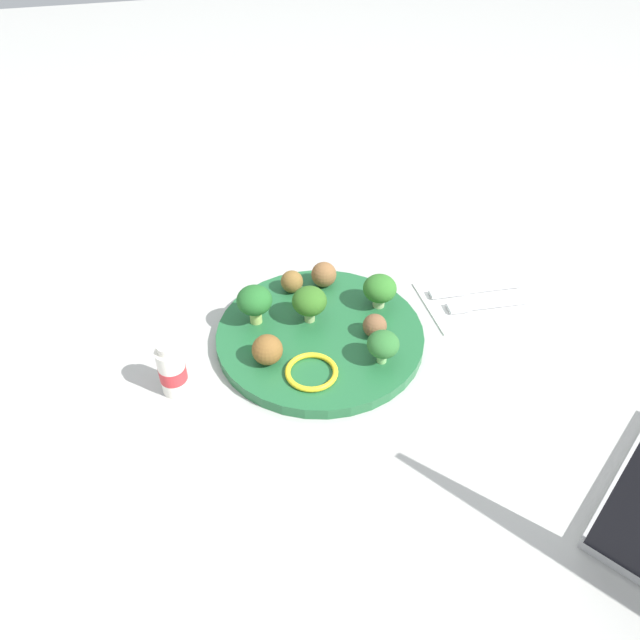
{
  "coord_description": "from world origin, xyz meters",
  "views": [
    {
      "loc": [
        0.16,
        0.58,
        0.55
      ],
      "look_at": [
        0.0,
        0.0,
        0.04
      ],
      "focal_mm": 33.4,
      "sensor_mm": 36.0,
      "label": 1
    }
  ],
  "objects_px": {
    "broccoli_floret_near_rim": "(380,289)",
    "meatball_front_left": "(324,274)",
    "broccoli_floret_front_left": "(383,345)",
    "pepper_ring_front_left": "(312,372)",
    "meatball_back_right": "(267,350)",
    "meatball_far_rim": "(292,282)",
    "yogurt_bottle": "(172,370)",
    "broccoli_floret_center": "(254,301)",
    "meatball_near_rim": "(375,326)",
    "broccoli_floret_back_left": "(309,302)",
    "napkin": "(481,299)",
    "fork": "(483,304)",
    "knife": "(472,289)",
    "plate": "(320,336)"
  },
  "relations": [
    {
      "from": "broccoli_floret_near_rim",
      "to": "meatball_front_left",
      "type": "xyz_separation_m",
      "value": [
        0.06,
        -0.07,
        -0.01
      ]
    },
    {
      "from": "broccoli_floret_front_left",
      "to": "pepper_ring_front_left",
      "type": "height_order",
      "value": "broccoli_floret_front_left"
    },
    {
      "from": "pepper_ring_front_left",
      "to": "meatball_back_right",
      "type": "bearing_deg",
      "value": -37.44
    },
    {
      "from": "broccoli_floret_near_rim",
      "to": "meatball_far_rim",
      "type": "xyz_separation_m",
      "value": [
        0.11,
        -0.07,
        -0.01
      ]
    },
    {
      "from": "yogurt_bottle",
      "to": "broccoli_floret_center",
      "type": "bearing_deg",
      "value": -144.78
    },
    {
      "from": "meatball_near_rim",
      "to": "yogurt_bottle",
      "type": "xyz_separation_m",
      "value": [
        0.27,
        0.02,
        0.0
      ]
    },
    {
      "from": "meatball_back_right",
      "to": "broccoli_floret_back_left",
      "type": "bearing_deg",
      "value": -138.28
    },
    {
      "from": "napkin",
      "to": "fork",
      "type": "height_order",
      "value": "fork"
    },
    {
      "from": "broccoli_floret_center",
      "to": "meatball_near_rim",
      "type": "bearing_deg",
      "value": 155.27
    },
    {
      "from": "broccoli_floret_front_left",
      "to": "meatball_far_rim",
      "type": "bearing_deg",
      "value": -66.07
    },
    {
      "from": "pepper_ring_front_left",
      "to": "knife",
      "type": "relative_size",
      "value": 0.46
    },
    {
      "from": "knife",
      "to": "meatball_near_rim",
      "type": "bearing_deg",
      "value": 20.28
    },
    {
      "from": "fork",
      "to": "yogurt_bottle",
      "type": "distance_m",
      "value": 0.44
    },
    {
      "from": "pepper_ring_front_left",
      "to": "knife",
      "type": "xyz_separation_m",
      "value": [
        -0.28,
        -0.11,
        -0.01
      ]
    },
    {
      "from": "knife",
      "to": "broccoli_floret_near_rim",
      "type": "bearing_deg",
      "value": 3.43
    },
    {
      "from": "meatball_far_rim",
      "to": "broccoli_floret_front_left",
      "type": "bearing_deg",
      "value": 113.93
    },
    {
      "from": "broccoli_floret_center",
      "to": "knife",
      "type": "xyz_separation_m",
      "value": [
        -0.32,
        0.0,
        -0.04
      ]
    },
    {
      "from": "napkin",
      "to": "pepper_ring_front_left",
      "type": "bearing_deg",
      "value": 18.58
    },
    {
      "from": "napkin",
      "to": "knife",
      "type": "bearing_deg",
      "value": -69.61
    },
    {
      "from": "plate",
      "to": "broccoli_floret_center",
      "type": "height_order",
      "value": "broccoli_floret_center"
    },
    {
      "from": "fork",
      "to": "knife",
      "type": "relative_size",
      "value": 0.83
    },
    {
      "from": "fork",
      "to": "meatball_back_right",
      "type": "bearing_deg",
      "value": 7.3
    },
    {
      "from": "meatball_front_left",
      "to": "meatball_far_rim",
      "type": "distance_m",
      "value": 0.05
    },
    {
      "from": "fork",
      "to": "broccoli_floret_center",
      "type": "bearing_deg",
      "value": -6.71
    },
    {
      "from": "plate",
      "to": "broccoli_floret_front_left",
      "type": "relative_size",
      "value": 6.1
    },
    {
      "from": "meatball_back_right",
      "to": "broccoli_floret_near_rim",
      "type": "bearing_deg",
      "value": -158.45
    },
    {
      "from": "meatball_back_right",
      "to": "napkin",
      "type": "relative_size",
      "value": 0.23
    },
    {
      "from": "napkin",
      "to": "fork",
      "type": "bearing_deg",
      "value": 65.28
    },
    {
      "from": "broccoli_floret_front_left",
      "to": "napkin",
      "type": "height_order",
      "value": "broccoli_floret_front_left"
    },
    {
      "from": "broccoli_floret_near_rim",
      "to": "fork",
      "type": "relative_size",
      "value": 0.41
    },
    {
      "from": "broccoli_floret_back_left",
      "to": "meatball_back_right",
      "type": "bearing_deg",
      "value": 41.72
    },
    {
      "from": "pepper_ring_front_left",
      "to": "napkin",
      "type": "bearing_deg",
      "value": -161.42
    },
    {
      "from": "napkin",
      "to": "knife",
      "type": "distance_m",
      "value": 0.02
    },
    {
      "from": "broccoli_floret_front_left",
      "to": "pepper_ring_front_left",
      "type": "bearing_deg",
      "value": -1.11
    },
    {
      "from": "meatball_back_right",
      "to": "napkin",
      "type": "xyz_separation_m",
      "value": [
        -0.33,
        -0.06,
        -0.03
      ]
    },
    {
      "from": "broccoli_floret_center",
      "to": "fork",
      "type": "height_order",
      "value": "broccoli_floret_center"
    },
    {
      "from": "broccoli_floret_front_left",
      "to": "meatball_back_right",
      "type": "relative_size",
      "value": 1.17
    },
    {
      "from": "broccoli_floret_back_left",
      "to": "broccoli_floret_near_rim",
      "type": "relative_size",
      "value": 1.07
    },
    {
      "from": "broccoli_floret_near_rim",
      "to": "napkin",
      "type": "relative_size",
      "value": 0.29
    },
    {
      "from": "meatball_near_rim",
      "to": "fork",
      "type": "distance_m",
      "value": 0.18
    },
    {
      "from": "plate",
      "to": "meatball_back_right",
      "type": "height_order",
      "value": "meatball_back_right"
    },
    {
      "from": "plate",
      "to": "fork",
      "type": "height_order",
      "value": "plate"
    },
    {
      "from": "meatball_near_rim",
      "to": "napkin",
      "type": "height_order",
      "value": "meatball_near_rim"
    },
    {
      "from": "meatball_front_left",
      "to": "knife",
      "type": "xyz_separation_m",
      "value": [
        -0.21,
        0.06,
        -0.03
      ]
    },
    {
      "from": "yogurt_bottle",
      "to": "pepper_ring_front_left",
      "type": "bearing_deg",
      "value": 168.77
    },
    {
      "from": "broccoli_floret_front_left",
      "to": "meatball_near_rim",
      "type": "distance_m",
      "value": 0.05
    },
    {
      "from": "meatball_front_left",
      "to": "pepper_ring_front_left",
      "type": "relative_size",
      "value": 0.55
    },
    {
      "from": "meatball_near_rim",
      "to": "fork",
      "type": "xyz_separation_m",
      "value": [
        -0.18,
        -0.03,
        -0.02
      ]
    },
    {
      "from": "plate",
      "to": "yogurt_bottle",
      "type": "xyz_separation_m",
      "value": [
        0.2,
        0.04,
        0.03
      ]
    },
    {
      "from": "plate",
      "to": "broccoli_floret_center",
      "type": "distance_m",
      "value": 0.1
    }
  ]
}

